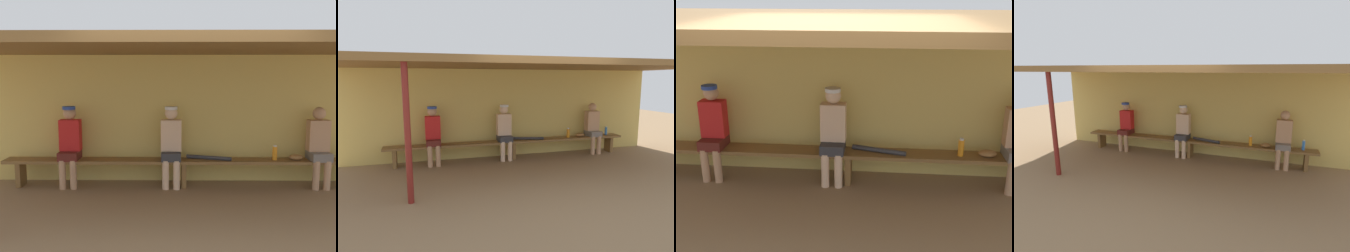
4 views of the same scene
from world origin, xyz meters
The scene contains 10 objects.
ground_plane centered at (0.00, 0.00, 0.00)m, with size 24.00×24.00×0.00m, color #8C6D4C.
back_wall centered at (0.00, 2.00, 1.10)m, with size 8.00×0.20×2.20m, color #D8BC60.
dugout_roof centered at (0.00, 0.70, 2.26)m, with size 8.00×2.80×0.12m, color brown.
bench centered at (0.00, 1.55, 0.39)m, with size 6.00×0.36×0.46m.
player_middle centered at (-0.21, 1.55, 0.75)m, with size 0.34×0.42×1.34m.
player_near_post centered at (2.24, 1.55, 0.73)m, with size 0.34×0.42×1.34m.
player_rightmost centered at (-1.90, 1.55, 0.75)m, with size 0.34×0.42×1.34m.
water_bottle_green centered at (1.51, 1.54, 0.58)m, with size 0.08×0.08×0.25m.
baseball_glove_worn centered at (1.86, 1.54, 0.51)m, with size 0.24×0.17×0.09m, color olive.
baseball_bat centered at (0.42, 1.55, 0.49)m, with size 0.07×0.07×0.75m, color #333338.
Camera 1 is at (-0.19, -4.62, 1.87)m, focal length 40.33 mm.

